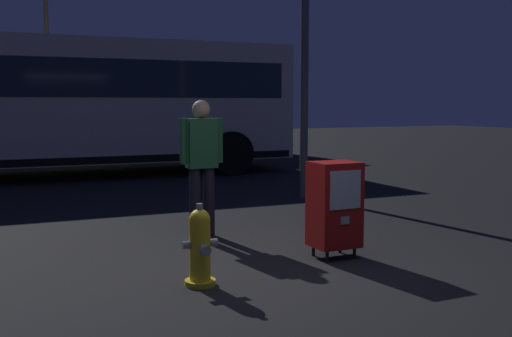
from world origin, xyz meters
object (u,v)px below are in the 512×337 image
object	(u,v)px
fire_hydrant	(200,247)
street_light_near_right	(46,12)
bus_far	(105,101)
newspaper_box_primary	(334,204)
bus_near	(54,100)
pedestrian	(202,160)

from	to	relation	value
fire_hydrant	street_light_near_right	bearing A→B (deg)	88.18
bus_far	newspaper_box_primary	bearing A→B (deg)	-88.93
newspaper_box_primary	bus_far	bearing A→B (deg)	88.84
street_light_near_right	bus_far	bearing A→B (deg)	-52.94
newspaper_box_primary	bus_near	distance (m)	8.93
fire_hydrant	newspaper_box_primary	distance (m)	1.69
street_light_near_right	fire_hydrant	bearing A→B (deg)	-91.82
newspaper_box_primary	pedestrian	bearing A→B (deg)	120.40
pedestrian	street_light_near_right	size ratio (longest dim) A/B	0.21
street_light_near_right	bus_near	bearing A→B (deg)	-95.38
fire_hydrant	street_light_near_right	size ratio (longest dim) A/B	0.10
fire_hydrant	bus_near	world-z (taller)	bus_near
newspaper_box_primary	street_light_near_right	bearing A→B (deg)	94.28
pedestrian	bus_near	distance (m)	7.21
pedestrian	bus_far	distance (m)	11.86
newspaper_box_primary	pedestrian	world-z (taller)	pedestrian
pedestrian	bus_near	size ratio (longest dim) A/B	0.16
fire_hydrant	bus_near	xyz separation A→B (m)	(-0.12, 9.04, 1.36)
bus_near	fire_hydrant	bearing A→B (deg)	-88.28
fire_hydrant	pedestrian	xyz separation A→B (m)	(0.72, 1.92, 0.60)
bus_near	bus_far	bearing A→B (deg)	67.47
pedestrian	street_light_near_right	bearing A→B (deg)	90.93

